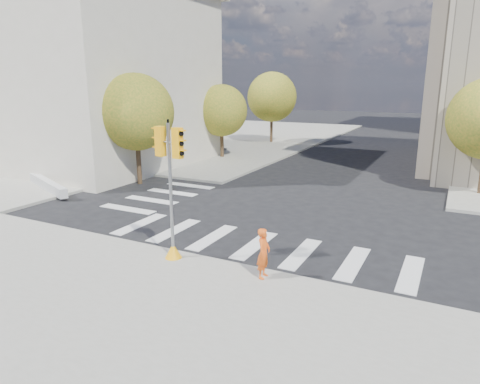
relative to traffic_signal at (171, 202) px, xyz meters
name	(u,v)px	position (x,y,z in m)	size (l,w,h in m)	color
ground	(278,230)	(1.89, 4.60, -2.09)	(160.00, 160.00, 0.00)	black
sidewalk_far_left	(201,135)	(-18.11, 30.60, -2.02)	(28.00, 40.00, 0.15)	gray
classical_building	(70,75)	(-18.11, 12.60, 4.35)	(19.00, 15.00, 12.70)	beige
tree_lw_near	(136,112)	(-8.61, 8.60, 2.11)	(4.40, 4.40, 6.41)	#382616
tree_lw_mid	(222,111)	(-8.61, 18.60, 1.67)	(4.00, 4.00, 5.77)	#382616
tree_lw_far	(272,97)	(-8.61, 28.60, 2.45)	(4.80, 4.80, 6.95)	#382616
tree_re_far	(478,104)	(9.39, 38.60, 1.78)	(4.00, 4.00, 5.88)	#382616
traffic_signal	(171,202)	(0.00, 0.00, 0.00)	(1.08, 0.56, 4.58)	#FFA80D
photographer	(264,253)	(3.28, 0.00, -1.17)	(0.56, 0.37, 1.54)	#E65515
planter_wall	(46,184)	(-12.10, 4.84, -1.69)	(6.00, 0.40, 0.50)	silver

